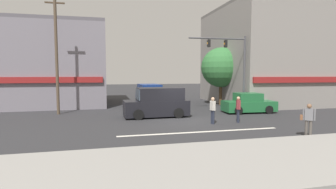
% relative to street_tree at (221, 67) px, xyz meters
% --- Properties ---
extents(ground_plane, '(120.00, 120.00, 0.00)m').
position_rel_street_tree_xyz_m(ground_plane, '(-6.22, -7.59, -3.73)').
color(ground_plane, '#2B2B2D').
extents(lane_marking_stripe, '(9.00, 0.24, 0.01)m').
position_rel_street_tree_xyz_m(lane_marking_stripe, '(-6.22, -11.09, -3.72)').
color(lane_marking_stripe, silver).
rests_on(lane_marking_stripe, ground).
extents(sidewalk_curb, '(40.00, 5.00, 0.16)m').
position_rel_street_tree_xyz_m(sidewalk_curb, '(-6.22, -16.09, -3.65)').
color(sidewalk_curb, gray).
rests_on(sidewalk_curb, ground).
extents(building_left_block, '(11.58, 9.84, 7.92)m').
position_rel_street_tree_xyz_m(building_left_block, '(-16.90, 4.26, 0.23)').
color(building_left_block, slate).
rests_on(building_left_block, ground).
extents(building_right_corner, '(10.14, 11.70, 9.98)m').
position_rel_street_tree_xyz_m(building_right_corner, '(5.41, 0.92, 1.26)').
color(building_right_corner, gray).
rests_on(building_right_corner, ground).
extents(street_tree, '(3.94, 3.94, 5.71)m').
position_rel_street_tree_xyz_m(street_tree, '(0.00, 0.00, 0.00)').
color(street_tree, '#4C3823').
rests_on(street_tree, ground).
extents(utility_pole_near_left, '(1.40, 0.22, 8.79)m').
position_rel_street_tree_xyz_m(utility_pole_near_left, '(-14.75, -2.76, 0.82)').
color(utility_pole_near_left, brown).
rests_on(utility_pole_near_left, ground).
extents(traffic_light_mast, '(4.89, 0.37, 6.20)m').
position_rel_street_tree_xyz_m(traffic_light_mast, '(-0.90, -4.33, 0.45)').
color(traffic_light_mast, '#47474C').
rests_on(traffic_light_mast, ground).
extents(sedan_approaching_near, '(4.19, 2.07, 1.58)m').
position_rel_street_tree_xyz_m(sedan_approaching_near, '(-0.07, -5.42, -3.02)').
color(sedan_approaching_near, '#1E6033').
rests_on(sedan_approaching_near, ground).
extents(van_waiting_far, '(4.65, 2.14, 2.11)m').
position_rel_street_tree_xyz_m(van_waiting_far, '(-7.57, -5.70, -2.72)').
color(van_waiting_far, black).
rests_on(van_waiting_far, ground).
extents(van_crossing_center, '(2.17, 4.66, 2.11)m').
position_rel_street_tree_xyz_m(van_crossing_center, '(-7.17, 0.52, -2.72)').
color(van_crossing_center, navy).
rests_on(van_crossing_center, ground).
extents(pedestrian_foreground_with_bag, '(0.57, 0.60, 1.67)m').
position_rel_street_tree_xyz_m(pedestrian_foreground_with_bag, '(-1.60, -13.46, -2.78)').
color(pedestrian_foreground_with_bag, '#4C4742').
rests_on(pedestrian_foreground_with_bag, ground).
extents(pedestrian_mid_crossing, '(0.31, 0.55, 1.67)m').
position_rel_street_tree_xyz_m(pedestrian_mid_crossing, '(-2.97, -9.06, -2.78)').
color(pedestrian_mid_crossing, '#232838').
rests_on(pedestrian_mid_crossing, ground).
extents(pedestrian_far_side, '(0.26, 0.57, 1.67)m').
position_rel_street_tree_xyz_m(pedestrian_far_side, '(-4.74, -9.12, -2.78)').
color(pedestrian_far_side, '#232838').
rests_on(pedestrian_far_side, ground).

